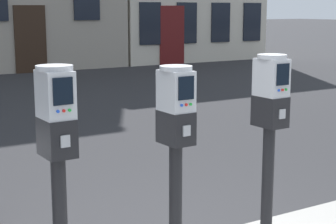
{
  "coord_description": "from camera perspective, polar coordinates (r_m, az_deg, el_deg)",
  "views": [
    {
      "loc": [
        -2.3,
        -3.32,
        1.98
      ],
      "look_at": [
        -0.4,
        -0.19,
        1.3
      ],
      "focal_mm": 58.73,
      "sensor_mm": 36.0,
      "label": 1
    }
  ],
  "objects": [
    {
      "name": "parking_meter_near_kerb",
      "position": [
        3.31,
        -11.42,
        -3.41
      ],
      "size": [
        0.22,
        0.26,
        1.53
      ],
      "rotation": [
        0.0,
        0.0,
        -1.54
      ],
      "color": "black",
      "rests_on": "sidewalk_slab"
    },
    {
      "name": "parking_meter_twin_adjacent",
      "position": [
        3.67,
        0.82,
        -2.33
      ],
      "size": [
        0.22,
        0.26,
        1.48
      ],
      "rotation": [
        0.0,
        0.0,
        -1.54
      ],
      "color": "black",
      "rests_on": "sidewalk_slab"
    },
    {
      "name": "parking_meter_end_of_row",
      "position": [
        4.15,
        10.53,
        -0.6
      ],
      "size": [
        0.22,
        0.26,
        1.52
      ],
      "rotation": [
        0.0,
        0.0,
        -1.54
      ],
      "color": "black",
      "rests_on": "sidewalk_slab"
    }
  ]
}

